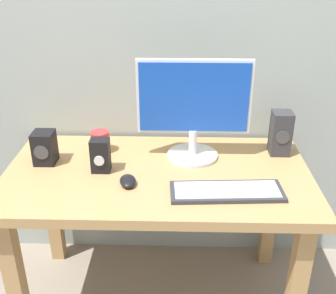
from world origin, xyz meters
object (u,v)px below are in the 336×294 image
keyboard_primary (227,191)px  speaker_left (45,148)px  audio_controller (101,155)px  speaker_right (281,133)px  coffee_mug (100,142)px  monitor (194,107)px  mouse (128,181)px  desk (158,192)px

keyboard_primary → speaker_left: bearing=163.1°
audio_controller → speaker_right: bearing=13.2°
keyboard_primary → audio_controller: bearing=161.8°
speaker_right → coffee_mug: size_ratio=2.01×
monitor → keyboard_primary: (0.13, -0.32, -0.23)m
audio_controller → coffee_mug: 0.19m
speaker_left → coffee_mug: speaker_left is taller
monitor → speaker_right: monitor is taller
keyboard_primary → speaker_right: size_ratio=2.20×
coffee_mug → speaker_left: bearing=-153.1°
speaker_right → speaker_left: (-1.08, -0.12, -0.03)m
monitor → speaker_left: size_ratio=3.39×
mouse → speaker_left: 0.44m
desk → mouse: 0.20m
keyboard_primary → speaker_right: (0.28, 0.37, 0.09)m
keyboard_primary → audio_controller: audio_controller is taller
speaker_left → desk: bearing=-7.9°
keyboard_primary → coffee_mug: size_ratio=4.43×
speaker_left → monitor: bearing=6.9°
keyboard_primary → coffee_mug: 0.67m
desk → mouse: size_ratio=12.96×
keyboard_primary → speaker_right: speaker_right is taller
speaker_right → coffee_mug: bearing=-179.5°
desk → monitor: 0.41m
monitor → mouse: bearing=-136.0°
desk → audio_controller: size_ratio=8.92×
monitor → coffee_mug: (-0.44, 0.04, -0.19)m
desk → speaker_right: size_ratio=6.44×
monitor → speaker_right: size_ratio=2.43×
speaker_left → coffee_mug: (0.23, 0.12, -0.02)m
monitor → mouse: 0.44m
keyboard_primary → mouse: size_ratio=4.43×
keyboard_primary → speaker_left: 0.84m
desk → mouse: bearing=-135.9°
audio_controller → desk: bearing=-0.8°
speaker_right → keyboard_primary: bearing=-127.6°
desk → monitor: (0.16, 0.15, 0.35)m
desk → audio_controller: bearing=179.2°
monitor → speaker_left: bearing=-173.1°
keyboard_primary → audio_controller: 0.56m
desk → coffee_mug: 0.37m
monitor → speaker_right: 0.44m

